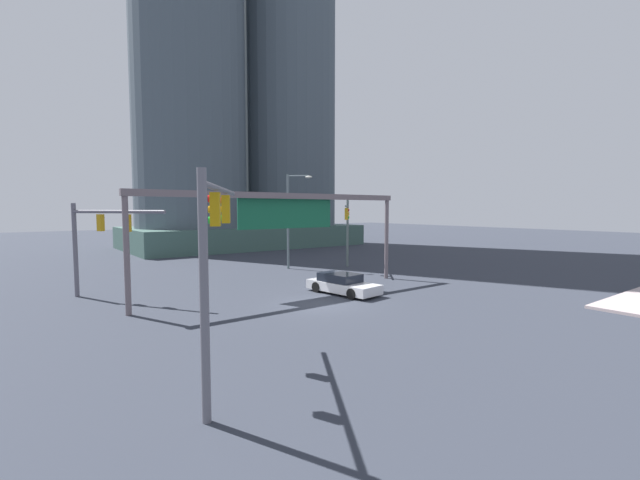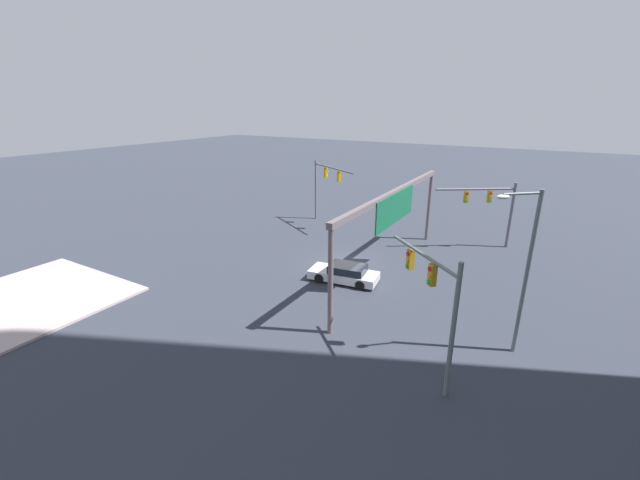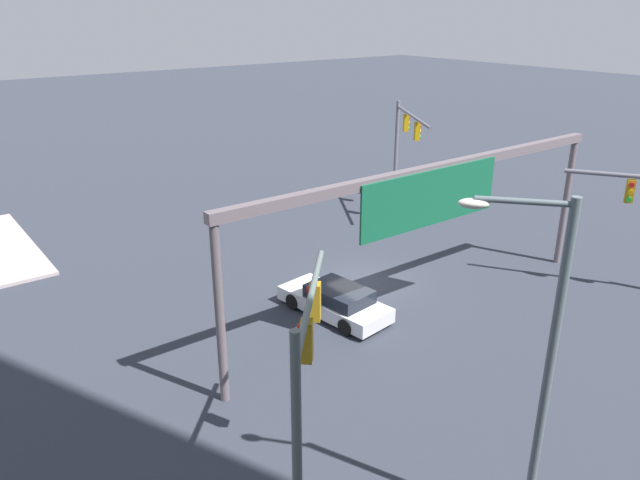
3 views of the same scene
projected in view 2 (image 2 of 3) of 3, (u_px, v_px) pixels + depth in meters
ground_plane at (345, 264)px, 29.90m from camera, size 187.17×187.17×0.00m
traffic_signal_near_corner at (492, 203)px, 32.18m from camera, size 3.74×5.60×5.44m
traffic_signal_opposite_side at (325, 180)px, 38.77m from camera, size 3.72×6.07×6.06m
traffic_signal_cross_street at (435, 292)px, 16.47m from camera, size 3.61×3.94×5.94m
streetlamp_curved_arm at (524, 264)px, 17.93m from camera, size 1.59×1.80×8.00m
overhead_sign_gantry at (395, 206)px, 26.47m from camera, size 18.02×0.43×6.06m
sedan_car_approaching at (345, 273)px, 26.87m from camera, size 2.45×4.81×1.21m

